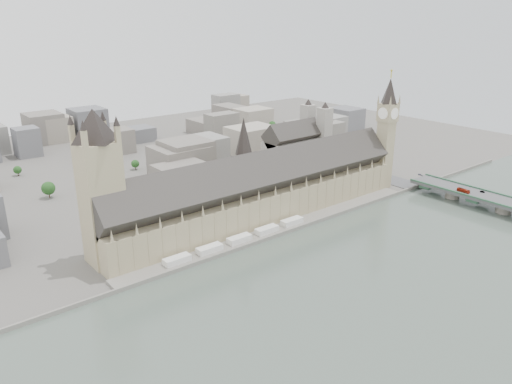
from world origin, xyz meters
TOP-DOWN VIEW (x-y plane):
  - ground at (0.00, 0.00)m, footprint 900.00×900.00m
  - river_thames at (0.00, -165.00)m, footprint 600.00×600.00m
  - embankment_wall at (0.00, -15.00)m, footprint 600.00×1.50m
  - river_terrace at (0.00, -7.50)m, footprint 270.00×15.00m
  - terrace_tents at (-40.00, -7.00)m, footprint 118.00×7.00m
  - palace_of_westminster at (0.00, 19.70)m, footprint 265.00×40.73m
  - elizabeth_tower at (138.00, 8.00)m, footprint 17.00×17.00m
  - victoria_tower at (-122.00, 26.00)m, footprint 30.00×30.00m
  - central_tower at (-10.00, 26.00)m, footprint 13.00×13.00m
  - westminster_bridge at (162.00, -87.50)m, footprint 25.00×325.00m
  - westminster_abbey at (110.92, 95.00)m, footprint 68.00×36.00m
  - city_skyline_inland at (0.00, 245.00)m, footprint 720.00×360.00m
  - park_trees at (-10.00, 60.00)m, footprint 110.00×30.00m
  - red_bus_north at (155.82, -62.39)m, footprint 3.26×11.26m
  - car_silver at (167.82, -72.90)m, footprint 2.27×4.09m
  - car_approach at (168.35, -12.55)m, footprint 1.98×4.71m

SIDE VIEW (x-z plane):
  - ground at x=0.00m, z-range 0.00..0.00m
  - river_thames at x=0.00m, z-range 0.00..0.00m
  - river_terrace at x=0.00m, z-range 0.00..2.00m
  - embankment_wall at x=0.00m, z-range 0.00..3.00m
  - terrace_tents at x=-40.00m, z-range 2.00..6.00m
  - westminster_bridge at x=162.00m, z-range 0.00..10.25m
  - park_trees at x=-10.00m, z-range 0.00..15.00m
  - car_silver at x=167.82m, z-range 10.25..11.53m
  - car_approach at x=168.35m, z-range 10.25..11.61m
  - red_bus_north at x=155.82m, z-range 10.25..13.35m
  - city_skyline_inland at x=0.00m, z-range 0.00..38.00m
  - palace_of_westminster at x=0.00m, z-range -5.02..50.43m
  - westminster_abbey at x=110.92m, z-range -6.92..57.08m
  - victoria_tower at x=-122.00m, z-range 5.20..105.20m
  - central_tower at x=-10.00m, z-range 33.92..81.92m
  - elizabeth_tower at x=138.00m, z-range 4.34..111.84m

